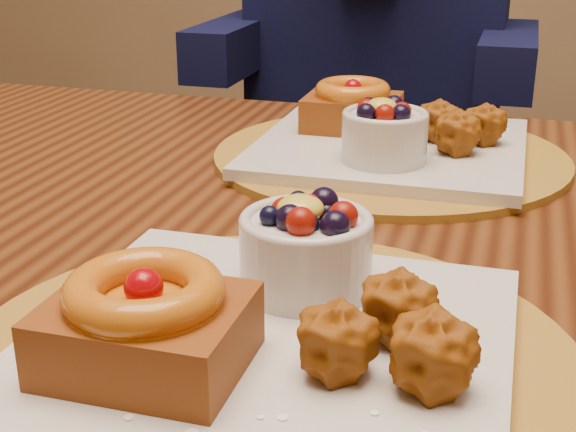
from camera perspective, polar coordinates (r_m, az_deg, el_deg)
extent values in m
cube|color=#341509|center=(0.68, 4.08, -2.83)|extent=(1.60, 0.90, 0.04)
cylinder|color=brown|center=(0.48, -1.62, -10.48)|extent=(0.38, 0.38, 0.01)
cube|color=beige|center=(0.48, -1.63, -9.46)|extent=(0.28, 0.28, 0.01)
cube|color=#562908|center=(0.45, -9.99, -8.28)|extent=(0.11, 0.09, 0.04)
torus|color=#A64C0A|center=(0.43, -10.21, -5.28)|extent=(0.09, 0.09, 0.02)
sphere|color=#8A0207|center=(0.43, -10.22, -5.04)|extent=(0.02, 0.02, 0.02)
sphere|color=#964B0A|center=(0.47, 7.75, -6.57)|extent=(0.04, 0.04, 0.04)
sphere|color=#964B0A|center=(0.43, 3.45, -8.92)|extent=(0.04, 0.04, 0.04)
sphere|color=#964B0A|center=(0.43, 10.13, -9.75)|extent=(0.04, 0.04, 0.04)
cylinder|color=beige|center=(0.52, 1.28, -2.79)|extent=(0.09, 0.09, 0.05)
torus|color=beige|center=(0.51, 1.30, -0.32)|extent=(0.09, 0.09, 0.01)
ellipsoid|color=gold|center=(0.51, 0.87, 0.56)|extent=(0.03, 0.03, 0.02)
cylinder|color=brown|center=(0.88, 7.25, 4.26)|extent=(0.38, 0.38, 0.01)
cube|color=beige|center=(0.87, 7.28, 4.88)|extent=(0.28, 0.28, 0.01)
cube|color=#562908|center=(0.92, 4.58, 7.36)|extent=(0.10, 0.08, 0.04)
torus|color=#A64C0A|center=(0.91, 4.63, 8.92)|extent=(0.08, 0.08, 0.02)
sphere|color=#8A0207|center=(0.91, 4.63, 9.04)|extent=(0.02, 0.02, 0.02)
sphere|color=#964B0A|center=(0.84, 11.88, 5.62)|extent=(0.04, 0.04, 0.04)
sphere|color=#964B0A|center=(0.88, 10.56, 6.52)|extent=(0.04, 0.04, 0.04)
sphere|color=#964B0A|center=(0.88, 13.74, 6.22)|extent=(0.04, 0.04, 0.04)
cylinder|color=beige|center=(0.80, 6.87, 5.53)|extent=(0.08, 0.08, 0.05)
torus|color=beige|center=(0.79, 6.95, 7.17)|extent=(0.08, 0.08, 0.01)
ellipsoid|color=gold|center=(0.79, 6.68, 7.76)|extent=(0.03, 0.03, 0.02)
cube|color=black|center=(1.53, 6.54, 0.89)|extent=(0.62, 0.62, 0.04)
cylinder|color=black|center=(1.43, -0.12, -11.89)|extent=(0.04, 0.04, 0.46)
cylinder|color=black|center=(1.53, 15.58, -10.40)|extent=(0.04, 0.04, 0.46)
cylinder|color=black|center=(1.78, -1.77, -4.75)|extent=(0.04, 0.04, 0.46)
cylinder|color=black|center=(1.86, 10.90, -3.96)|extent=(0.04, 0.04, 0.46)
cube|color=black|center=(1.67, 5.15, 11.47)|extent=(0.45, 0.22, 0.50)
cube|color=black|center=(1.44, 6.53, 13.12)|extent=(0.43, 0.22, 0.61)
cube|color=black|center=(1.39, -3.75, 12.05)|extent=(0.08, 0.30, 0.08)
cube|color=black|center=(1.30, 15.39, 10.78)|extent=(0.08, 0.30, 0.08)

